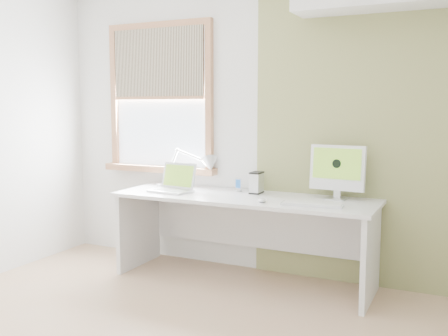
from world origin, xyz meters
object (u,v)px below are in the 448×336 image
Objects in this scene: desk at (246,218)px; laptop at (174,184)px; imac at (337,169)px; desk_lamp at (201,167)px; external_drive at (257,183)px.

laptop reaches higher than desk.
desk is at bearing -169.45° from imac.
desk_lamp reaches higher than external_drive.
external_drive is 0.41× the size of imac.
desk_lamp is 1.45× the size of imac.
desk is at bearing -21.38° from desk_lamp.
desk_lamp is at bearing 176.68° from imac.
laptop is 1.41m from imac.
external_drive reaches higher than desk.
laptop is at bearing -163.17° from external_drive.
desk_lamp is 1.73× the size of laptop.
desk is 0.31m from external_drive.
imac reaches higher than desk_lamp.
desk_lamp is at bearing 70.32° from laptop.
imac is at bearing -3.32° from desk_lamp.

